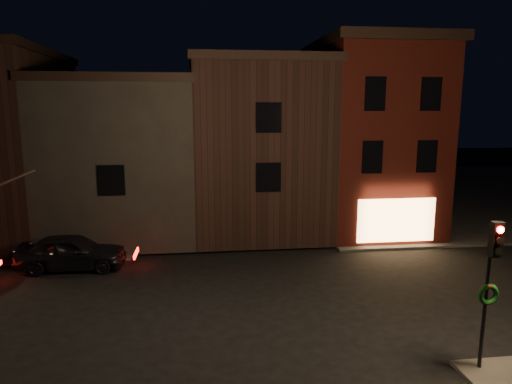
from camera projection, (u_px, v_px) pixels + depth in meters
ground at (250, 299)px, 16.83m from camera, size 120.00×120.00×0.00m
sidewalk_far_right at (458, 191)px, 38.75m from camera, size 30.00×30.00×0.12m
corner_building at (370, 136)px, 26.07m from camera, size 6.50×8.50×10.50m
row_building_a at (256, 145)px, 26.39m from camera, size 7.30×10.30×9.40m
row_building_b at (128, 156)px, 25.61m from camera, size 7.80×10.30×8.40m
traffic_signal at (491, 273)px, 11.62m from camera, size 0.58×0.38×4.05m
parked_car_a at (72, 252)px, 19.88m from camera, size 4.65×2.00×1.56m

